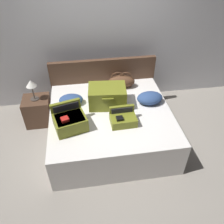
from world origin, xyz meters
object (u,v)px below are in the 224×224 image
at_px(hard_case_large, 107,96).
at_px(table_lamp, 31,85).
at_px(hard_case_small, 123,119).
at_px(hard_case_medium, 70,121).
at_px(nightstand, 38,111).
at_px(pillow_near_headboard, 71,100).
at_px(duffel_bag, 122,81).
at_px(pillow_center_head, 150,98).
at_px(bed, 111,126).

bearing_deg(hard_case_large, table_lamp, 166.14).
xyz_separation_m(hard_case_large, hard_case_small, (0.16, -0.47, -0.08)).
height_order(hard_case_large, hard_case_medium, hard_case_medium).
bearing_deg(hard_case_medium, table_lamp, 109.55).
bearing_deg(table_lamp, nightstand, 0.00).
xyz_separation_m(hard_case_medium, pillow_near_headboard, (0.02, 0.55, -0.05)).
distance_m(nightstand, table_lamp, 0.53).
relative_size(duffel_bag, table_lamp, 1.31).
height_order(hard_case_small, pillow_center_head, hard_case_small).
xyz_separation_m(duffel_bag, table_lamp, (-1.48, -0.06, 0.10)).
bearing_deg(duffel_bag, table_lamp, -177.85).
height_order(hard_case_medium, pillow_near_headboard, hard_case_medium).
bearing_deg(hard_case_medium, hard_case_small, -17.02).
distance_m(pillow_near_headboard, nightstand, 0.79).
bearing_deg(nightstand, duffel_bag, 2.15).
bearing_deg(duffel_bag, bed, -113.63).
distance_m(hard_case_medium, pillow_center_head, 1.30).
xyz_separation_m(hard_case_medium, table_lamp, (-0.59, 0.86, 0.09)).
bearing_deg(hard_case_large, pillow_near_headboard, 175.31).
bearing_deg(pillow_center_head, hard_case_large, 175.08).
bearing_deg(bed, pillow_near_headboard, 152.65).
xyz_separation_m(pillow_near_headboard, pillow_center_head, (1.22, -0.16, 0.01)).
distance_m(pillow_near_headboard, table_lamp, 0.70).
xyz_separation_m(hard_case_medium, nightstand, (-0.59, 0.86, -0.44)).
bearing_deg(nightstand, hard_case_small, -33.81).
height_order(hard_case_medium, pillow_center_head, hard_case_medium).
bearing_deg(bed, hard_case_large, 96.93).
xyz_separation_m(pillow_near_headboard, table_lamp, (-0.61, 0.31, 0.13)).
height_order(hard_case_medium, nightstand, hard_case_medium).
distance_m(hard_case_large, hard_case_small, 0.51).
relative_size(duffel_bag, pillow_near_headboard, 1.29).
distance_m(hard_case_large, pillow_near_headboard, 0.57).
relative_size(bed, table_lamp, 5.01).
relative_size(pillow_near_headboard, table_lamp, 1.02).
bearing_deg(pillow_center_head, table_lamp, 165.59).
bearing_deg(nightstand, pillow_center_head, -14.41).
relative_size(hard_case_medium, duffel_bag, 1.05).
bearing_deg(pillow_center_head, nightstand, 165.59).
height_order(bed, duffel_bag, duffel_bag).
height_order(pillow_center_head, nightstand, pillow_center_head).
relative_size(hard_case_medium, table_lamp, 1.37).
bearing_deg(hard_case_large, nightstand, 166.14).
height_order(hard_case_large, table_lamp, hard_case_large).
distance_m(hard_case_large, duffel_bag, 0.57).
relative_size(hard_case_large, pillow_center_head, 1.47).
bearing_deg(pillow_center_head, hard_case_medium, -162.64).
height_order(hard_case_large, duffel_bag, hard_case_large).
xyz_separation_m(bed, duffel_bag, (0.29, 0.67, 0.39)).
xyz_separation_m(hard_case_large, hard_case_medium, (-0.58, -0.45, -0.04)).
xyz_separation_m(duffel_bag, pillow_near_headboard, (-0.87, -0.37, -0.04)).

